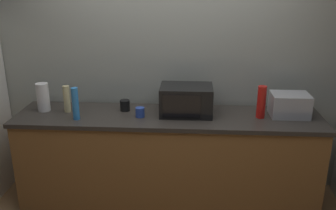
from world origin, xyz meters
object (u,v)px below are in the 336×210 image
Objects in this scene: bottle_spray_cleaner at (75,104)px; toaster_oven at (289,105)px; bottle_hot_sauce at (261,102)px; bottle_hand_soap at (67,99)px; mug_blue at (140,112)px; mug_black at (125,105)px; microwave at (186,100)px; paper_towel_roll at (43,97)px.

toaster_oven is at bearing 6.32° from bottle_spray_cleaner.
bottle_spray_cleaner is 1.67m from bottle_hot_sauce.
bottle_hand_soap is 0.72m from mug_blue.
bottle_hand_soap reaches higher than mug_black.
microwave reaches higher than toaster_oven.
paper_towel_roll is 0.78m from mug_black.
microwave is at bearing 0.65° from bottle_hand_soap.
bottle_hot_sauce reaches higher than mug_black.
paper_towel_roll is at bearing 173.55° from mug_blue.
bottle_hand_soap is 2.87× the size of mug_blue.
microwave reaches higher than mug_black.
mug_blue is at bearing -6.45° from paper_towel_roll.
toaster_oven is 1.15× the size of bottle_spray_cleaner.
bottle_hand_soap is at bearing -173.10° from mug_black.
toaster_oven is (0.95, 0.01, -0.03)m from microwave.
bottle_hot_sauce is (1.66, 0.15, 0.00)m from bottle_spray_cleaner.
mug_black is (-0.17, 0.16, 0.01)m from mug_blue.
bottle_hot_sauce reaches higher than microwave.
bottle_hot_sauce is at bearing -4.22° from microwave.
paper_towel_roll is 2.60× the size of mug_black.
toaster_oven is 1.53m from mug_black.
paper_towel_roll is at bearing 179.91° from microwave.
bottle_spray_cleaner is at bearing -168.40° from microwave.
bottle_spray_cleaner is at bearing -170.19° from mug_blue.
bottle_hot_sauce reaches higher than paper_towel_roll.
bottle_hot_sauce is (-0.27, -0.06, 0.04)m from toaster_oven.
paper_towel_roll is at bearing 176.34° from bottle_hand_soap.
bottle_hand_soap is 1.80m from bottle_hot_sauce.
mug_blue is at bearing 9.81° from bottle_spray_cleaner.
bottle_spray_cleaner reaches higher than paper_towel_roll.
bottle_hot_sauce is at bearing 2.82° from mug_blue.
mug_black is at bearing 136.77° from mug_blue.
mug_black is at bearing 178.50° from toaster_oven.
toaster_oven is 1.94m from bottle_spray_cleaner.
bottle_hand_soap is (0.23, -0.01, -0.01)m from paper_towel_roll.
paper_towel_roll is at bearing 178.53° from bottle_hot_sauce.
toaster_oven is 1.37m from mug_blue.
mug_blue is 0.85× the size of mug_black.
paper_towel_roll is (-2.31, -0.01, 0.03)m from toaster_oven.
bottle_spray_cleaner is 1.00× the size of bottle_hot_sauce.
microwave is 1.63× the size of bottle_spray_cleaner.
bottle_hot_sauce is at bearing -166.98° from toaster_oven.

